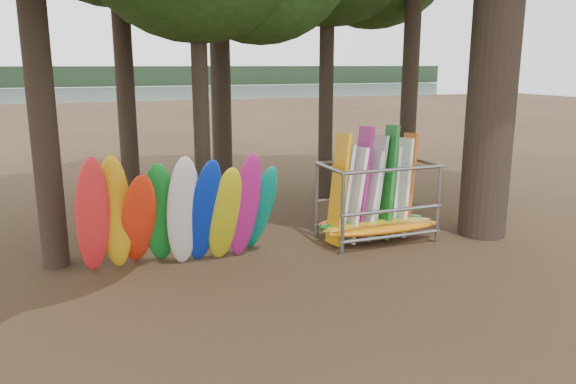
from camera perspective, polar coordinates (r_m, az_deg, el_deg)
name	(u,v)px	position (r m, az deg, el deg)	size (l,w,h in m)	color
ground	(322,267)	(12.53, 3.43, -7.61)	(120.00, 120.00, 0.00)	#47331E
lake	(115,102)	(70.98, -17.13, 8.76)	(160.00, 160.00, 0.00)	gray
far_shore	(96,76)	(120.80, -18.95, 11.05)	(160.00, 4.00, 4.00)	black
kayak_row	(178,214)	(12.27, -11.12, -2.18)	(4.43, 1.92, 2.82)	red
storage_rack	(376,203)	(14.32, 8.94, -1.13)	(3.09, 1.50, 2.92)	slate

